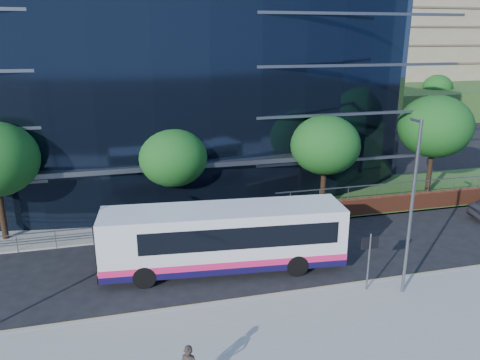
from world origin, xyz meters
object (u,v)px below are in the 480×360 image
object	(u,v)px
tree_dist_f	(437,87)
streetlight_east	(412,204)
tree_dist_e	(345,89)
tree_far_c	(325,145)
tree_far_b	(173,158)
tree_far_d	(435,126)
city_bus	(226,237)
street_sign	(369,250)

from	to	relation	value
tree_dist_f	streetlight_east	world-z (taller)	streetlight_east
tree_dist_e	tree_dist_f	distance (m)	16.13
tree_far_c	tree_dist_f	distance (m)	46.67
tree_far_b	tree_far_c	size ratio (longest dim) A/B	0.93
tree_far_d	tree_dist_f	distance (m)	40.01
tree_far_d	city_bus	world-z (taller)	tree_far_d
tree_far_b	streetlight_east	size ratio (longest dim) A/B	0.76
street_sign	tree_far_b	distance (m)	13.54
streetlight_east	tree_far_c	bearing A→B (deg)	84.89
city_bus	tree_dist_e	bearing A→B (deg)	61.53
tree_far_d	tree_far_b	bearing A→B (deg)	-178.49
tree_dist_f	streetlight_east	distance (m)	55.74
tree_far_d	city_bus	bearing A→B (deg)	-155.96
tree_far_b	tree_far_d	distance (m)	19.03
tree_dist_e	tree_dist_f	world-z (taller)	tree_dist_e
tree_far_b	tree_far_c	xyz separation A→B (m)	(10.00, -0.50, 0.33)
tree_far_b	tree_far_c	bearing A→B (deg)	-2.86
tree_far_c	tree_far_d	bearing A→B (deg)	6.34
tree_far_b	tree_dist_f	distance (m)	53.90
street_sign	tree_far_c	world-z (taller)	tree_far_c
tree_far_d	city_bus	distance (m)	19.25
street_sign	tree_dist_f	size ratio (longest dim) A/B	0.46
tree_far_d	streetlight_east	xyz separation A→B (m)	(-10.00, -12.17, -0.75)
tree_dist_e	streetlight_east	bearing A→B (deg)	-113.11
tree_far_d	tree_dist_e	world-z (taller)	tree_far_d
tree_far_c	city_bus	xyz separation A→B (m)	(-8.30, -6.72, -2.79)
tree_dist_f	street_sign	bearing A→B (deg)	-129.16
tree_dist_e	street_sign	bearing A→B (deg)	-115.12
tree_far_c	tree_far_d	size ratio (longest dim) A/B	0.87
tree_far_b	city_bus	size ratio (longest dim) A/B	0.49
street_sign	tree_dist_f	world-z (taller)	tree_dist_f
tree_dist_e	tree_far_d	bearing A→B (deg)	-104.93
tree_far_c	tree_dist_e	distance (m)	35.36
tree_far_d	tree_dist_e	xyz separation A→B (m)	(8.00, 30.00, -0.65)
tree_far_d	city_bus	size ratio (longest dim) A/B	0.60
street_sign	tree_dist_e	xyz separation A→B (m)	(19.50, 41.59, 2.39)
tree_far_b	streetlight_east	distance (m)	14.74
tree_far_c	tree_dist_e	size ratio (longest dim) A/B	1.00
tree_far_b	tree_dist_e	bearing A→B (deg)	48.48
tree_dist_f	tree_far_b	bearing A→B (deg)	-142.92
tree_far_b	tree_far_d	size ratio (longest dim) A/B	0.81
tree_dist_e	tree_dist_f	xyz separation A→B (m)	(16.00, 2.00, -0.33)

